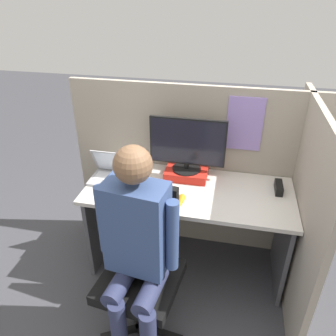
# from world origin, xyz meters

# --- Properties ---
(ground_plane) EXTENTS (12.00, 12.00, 0.00)m
(ground_plane) POSITION_xyz_m (0.00, 0.00, 0.00)
(ground_plane) COLOR #3D3D42
(cubicle_panel_back) EXTENTS (1.98, 0.05, 1.40)m
(cubicle_panel_back) POSITION_xyz_m (0.00, 0.66, 0.71)
(cubicle_panel_back) COLOR gray
(cubicle_panel_back) RESTS_ON ground
(cubicle_panel_right) EXTENTS (0.04, 1.26, 1.40)m
(cubicle_panel_right) POSITION_xyz_m (0.77, 0.25, 0.70)
(cubicle_panel_right) COLOR gray
(cubicle_panel_right) RESTS_ON ground
(desk) EXTENTS (1.48, 0.64, 0.74)m
(desk) POSITION_xyz_m (0.00, 0.32, 0.56)
(desk) COLOR beige
(desk) RESTS_ON ground
(paper_box) EXTENTS (0.31, 0.22, 0.07)m
(paper_box) POSITION_xyz_m (-0.05, 0.49, 0.78)
(paper_box) COLOR red
(paper_box) RESTS_ON desk
(monitor) EXTENTS (0.56, 0.21, 0.40)m
(monitor) POSITION_xyz_m (-0.05, 0.49, 1.01)
(monitor) COLOR black
(monitor) RESTS_ON paper_box
(laptop) EXTENTS (0.33, 0.23, 0.23)m
(laptop) POSITION_xyz_m (-0.58, 0.34, 0.79)
(laptop) COLOR #99999E
(laptop) RESTS_ON desk
(mouse) EXTENTS (0.06, 0.05, 0.03)m
(mouse) POSITION_xyz_m (-0.32, 0.23, 0.76)
(mouse) COLOR gray
(mouse) RESTS_ON desk
(stapler) EXTENTS (0.05, 0.16, 0.06)m
(stapler) POSITION_xyz_m (0.63, 0.43, 0.77)
(stapler) COLOR black
(stapler) RESTS_ON desk
(carrot_toy) EXTENTS (0.05, 0.15, 0.05)m
(carrot_toy) POSITION_xyz_m (-0.02, 0.11, 0.77)
(carrot_toy) COLOR orange
(carrot_toy) RESTS_ON desk
(office_chair) EXTENTS (0.54, 0.59, 1.00)m
(office_chair) POSITION_xyz_m (-0.20, -0.22, 0.53)
(office_chair) COLOR black
(office_chair) RESTS_ON ground
(person) EXTENTS (0.48, 0.44, 1.37)m
(person) POSITION_xyz_m (-0.19, -0.37, 0.80)
(person) COLOR #282D4C
(person) RESTS_ON ground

